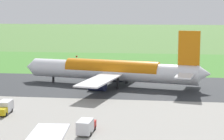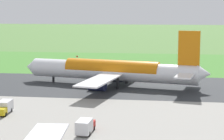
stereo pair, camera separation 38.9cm
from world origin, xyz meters
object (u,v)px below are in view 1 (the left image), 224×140
Objects in this scene: service_truck_baggage at (86,126)px; traffic_cone_orange at (58,64)px; airliner_main at (113,71)px; service_truck_fuel at (5,107)px; no_stopping_sign at (77,59)px.

traffic_cone_orange is at bearing -72.06° from service_truck_baggage.
service_truck_fuel is at bearing 60.55° from airliner_main.
service_truck_baggage is at bearing 150.29° from service_truck_fuel.
no_stopping_sign is (20.05, -44.72, -2.65)m from airliner_main.
service_truck_fuel reaches higher than traffic_cone_orange.
airliner_main is 9.07× the size of service_truck_baggage.
traffic_cone_orange is at bearing -84.09° from service_truck_fuel.
service_truck_baggage is at bearing 103.20° from no_stopping_sign.
airliner_main reaches higher than no_stopping_sign.
airliner_main reaches higher than traffic_cone_orange.
no_stopping_sign is 8.78m from traffic_cone_orange.
service_truck_fuel is 2.04× the size of no_stopping_sign.
no_stopping_sign is at bearing -76.80° from service_truck_baggage.
traffic_cone_orange is (25.87, -38.30, -4.08)m from airliner_main.
service_truck_baggage is at bearing 107.94° from traffic_cone_orange.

